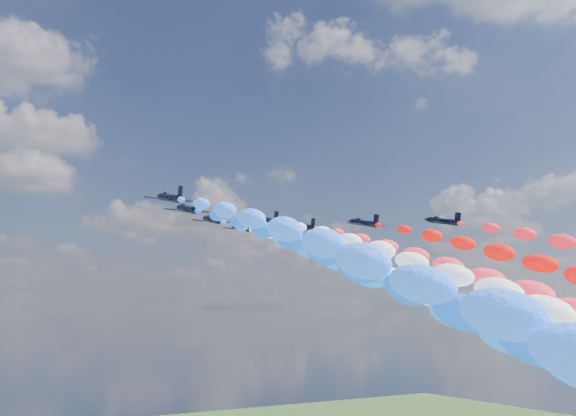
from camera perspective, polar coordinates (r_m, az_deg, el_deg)
jet_0 at (r=127.70m, az=-9.82°, el=0.84°), size 9.97×13.45×5.23m
trail_0 at (r=71.22m, az=8.88°, el=-7.00°), size 6.01×121.30×41.07m
jet_1 at (r=141.58m, az=-8.41°, el=-0.08°), size 10.02×13.48×5.23m
trail_1 at (r=85.61m, az=8.11°, el=-7.23°), size 6.01×121.30×41.07m
jet_2 at (r=158.34m, az=-6.30°, el=-0.99°), size 10.21×13.62×5.23m
trail_2 at (r=103.40m, az=8.60°, el=-7.39°), size 6.01×121.30×41.07m
jet_3 at (r=158.26m, az=-1.77°, el=-1.04°), size 10.03×13.49×5.23m
trail_3 at (r=106.75m, az=15.22°, el=-7.22°), size 6.01×121.30×41.07m
jet_4 at (r=173.28m, az=-3.90°, el=-1.66°), size 10.12×13.55×5.23m
trail_4 at (r=119.70m, az=10.14°, el=-7.47°), size 6.01×121.30×41.07m
jet_5 at (r=170.33m, az=1.35°, el=-1.56°), size 10.38×13.74×5.23m
trail_5 at (r=120.94m, az=17.81°, el=-7.21°), size 6.01×121.30×41.07m
jet_6 at (r=164.12m, az=6.39°, el=-1.25°), size 9.68×13.24×5.23m
jet_7 at (r=164.05m, az=12.87°, el=-1.09°), size 9.81×13.33×5.23m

